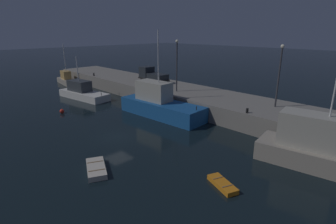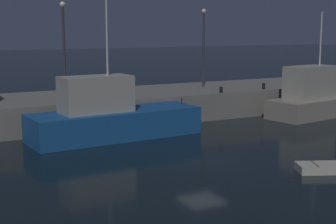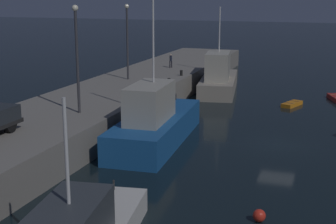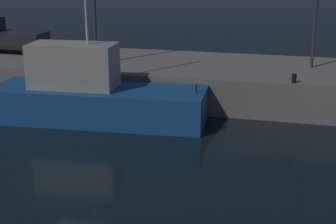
{
  "view_description": "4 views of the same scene",
  "coord_description": "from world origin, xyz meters",
  "px_view_note": "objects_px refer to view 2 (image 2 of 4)",
  "views": [
    {
      "loc": [
        22.92,
        -14.34,
        11.12
      ],
      "look_at": [
        0.1,
        7.57,
        1.27
      ],
      "focal_mm": 28.12,
      "sensor_mm": 36.0,
      "label": 1
    },
    {
      "loc": [
        -15.66,
        -25.42,
        7.89
      ],
      "look_at": [
        2.97,
        10.07,
        1.26
      ],
      "focal_mm": 54.75,
      "sensor_mm": 36.0,
      "label": 2
    },
    {
      "loc": [
        -34.71,
        -3.88,
        10.6
      ],
      "look_at": [
        3.3,
        9.52,
        0.95
      ],
      "focal_mm": 53.1,
      "sensor_mm": 36.0,
      "label": 3
    },
    {
      "loc": [
        8.87,
        -17.99,
        9.36
      ],
      "look_at": [
        2.21,
        7.87,
        1.06
      ],
      "focal_mm": 53.91,
      "sensor_mm": 36.0,
      "label": 4
    }
  ],
  "objects_px": {
    "fishing_boat_blue": "(318,98)",
    "dinghy_red_small": "(328,168)",
    "dockworker": "(285,75)",
    "fishing_boat_white": "(111,117)",
    "lamp_post_east": "(204,41)",
    "bollard_west": "(264,86)",
    "lamp_post_west": "(64,43)",
    "bollard_central": "(221,90)"
  },
  "relations": [
    {
      "from": "fishing_boat_white",
      "to": "bollard_west",
      "type": "height_order",
      "value": "fishing_boat_white"
    },
    {
      "from": "dinghy_red_small",
      "to": "dockworker",
      "type": "relative_size",
      "value": 2.3
    },
    {
      "from": "dockworker",
      "to": "bollard_west",
      "type": "bearing_deg",
      "value": -150.01
    },
    {
      "from": "dinghy_red_small",
      "to": "bollard_west",
      "type": "height_order",
      "value": "bollard_west"
    },
    {
      "from": "lamp_post_east",
      "to": "bollard_west",
      "type": "distance_m",
      "value": 7.05
    },
    {
      "from": "bollard_central",
      "to": "lamp_post_east",
      "type": "bearing_deg",
      "value": 77.38
    },
    {
      "from": "fishing_boat_blue",
      "to": "fishing_boat_white",
      "type": "height_order",
      "value": "fishing_boat_white"
    },
    {
      "from": "lamp_post_west",
      "to": "dockworker",
      "type": "relative_size",
      "value": 4.77
    },
    {
      "from": "lamp_post_east",
      "to": "bollard_central",
      "type": "height_order",
      "value": "lamp_post_east"
    },
    {
      "from": "dinghy_red_small",
      "to": "bollard_west",
      "type": "relative_size",
      "value": 6.5
    },
    {
      "from": "lamp_post_east",
      "to": "bollard_west",
      "type": "xyz_separation_m",
      "value": [
        3.84,
        -4.32,
        -4.03
      ]
    },
    {
      "from": "fishing_boat_blue",
      "to": "fishing_boat_white",
      "type": "relative_size",
      "value": 0.94
    },
    {
      "from": "lamp_post_east",
      "to": "dockworker",
      "type": "xyz_separation_m",
      "value": [
        8.85,
        -1.43,
        -3.41
      ]
    },
    {
      "from": "fishing_boat_white",
      "to": "dinghy_red_small",
      "type": "distance_m",
      "value": 15.68
    },
    {
      "from": "fishing_boat_white",
      "to": "dinghy_red_small",
      "type": "height_order",
      "value": "fishing_boat_white"
    },
    {
      "from": "dockworker",
      "to": "bollard_west",
      "type": "height_order",
      "value": "dockworker"
    },
    {
      "from": "fishing_boat_blue",
      "to": "bollard_central",
      "type": "relative_size",
      "value": 22.56
    },
    {
      "from": "dinghy_red_small",
      "to": "lamp_post_east",
      "type": "bearing_deg",
      "value": 76.81
    },
    {
      "from": "fishing_boat_white",
      "to": "bollard_west",
      "type": "bearing_deg",
      "value": 11.29
    },
    {
      "from": "bollard_west",
      "to": "lamp_post_east",
      "type": "bearing_deg",
      "value": 131.67
    },
    {
      "from": "dockworker",
      "to": "fishing_boat_blue",
      "type": "bearing_deg",
      "value": -101.39
    },
    {
      "from": "fishing_boat_white",
      "to": "dockworker",
      "type": "relative_size",
      "value": 8.03
    },
    {
      "from": "fishing_boat_blue",
      "to": "bollard_central",
      "type": "bearing_deg",
      "value": 162.91
    },
    {
      "from": "lamp_post_east",
      "to": "dinghy_red_small",
      "type": "bearing_deg",
      "value": -103.19
    },
    {
      "from": "fishing_boat_white",
      "to": "fishing_boat_blue",
      "type": "bearing_deg",
      "value": 0.6
    },
    {
      "from": "bollard_west",
      "to": "fishing_boat_blue",
      "type": "bearing_deg",
      "value": -38.48
    },
    {
      "from": "fishing_boat_blue",
      "to": "bollard_west",
      "type": "bearing_deg",
      "value": 141.52
    },
    {
      "from": "fishing_boat_white",
      "to": "bollard_central",
      "type": "height_order",
      "value": "fishing_boat_white"
    },
    {
      "from": "fishing_boat_blue",
      "to": "dinghy_red_small",
      "type": "relative_size",
      "value": 3.27
    },
    {
      "from": "lamp_post_west",
      "to": "dockworker",
      "type": "xyz_separation_m",
      "value": [
        23.04,
        1.07,
        -3.54
      ]
    },
    {
      "from": "dinghy_red_small",
      "to": "fishing_boat_blue",
      "type": "bearing_deg",
      "value": 47.85
    },
    {
      "from": "lamp_post_west",
      "to": "lamp_post_east",
      "type": "xyz_separation_m",
      "value": [
        14.19,
        2.5,
        -0.12
      ]
    },
    {
      "from": "fishing_boat_white",
      "to": "dockworker",
      "type": "distance_m",
      "value": 22.17
    },
    {
      "from": "fishing_boat_blue",
      "to": "bollard_west",
      "type": "relative_size",
      "value": 21.25
    },
    {
      "from": "fishing_boat_white",
      "to": "bollard_central",
      "type": "relative_size",
      "value": 24.02
    },
    {
      "from": "dinghy_red_small",
      "to": "bollard_central",
      "type": "relative_size",
      "value": 6.89
    },
    {
      "from": "bollard_central",
      "to": "dinghy_red_small",
      "type": "bearing_deg",
      "value": -103.35
    },
    {
      "from": "lamp_post_west",
      "to": "lamp_post_east",
      "type": "distance_m",
      "value": 14.41
    },
    {
      "from": "fishing_boat_white",
      "to": "lamp_post_west",
      "type": "relative_size",
      "value": 1.68
    },
    {
      "from": "dinghy_red_small",
      "to": "lamp_post_west",
      "type": "bearing_deg",
      "value": 116.01
    },
    {
      "from": "fishing_boat_blue",
      "to": "dinghy_red_small",
      "type": "distance_m",
      "value": 18.9
    },
    {
      "from": "lamp_post_west",
      "to": "dockworker",
      "type": "distance_m",
      "value": 23.33
    }
  ]
}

